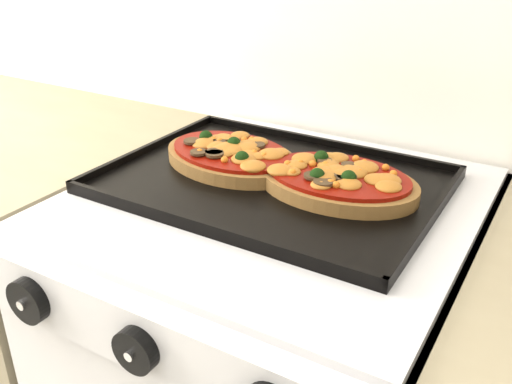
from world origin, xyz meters
The scene contains 6 objects.
control_panel centered at (0.02, 1.39, 0.85)m, with size 0.60×0.02×0.09m, color silver.
knob_left centered at (-0.15, 1.37, 0.85)m, with size 0.06×0.06×0.02m, color black.
knob_center centered at (0.03, 1.37, 0.85)m, with size 0.06×0.06×0.02m, color black.
baking_tray centered at (0.00, 1.73, 0.92)m, with size 0.52×0.38×0.02m, color black.
pizza_left centered at (-0.09, 1.75, 0.94)m, with size 0.25×0.17×0.04m, color olive, non-canonical shape.
pizza_right centered at (0.10, 1.75, 0.94)m, with size 0.25×0.17×0.04m, color olive, non-canonical shape.
Camera 1 is at (0.40, 1.01, 1.30)m, focal length 40.00 mm.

